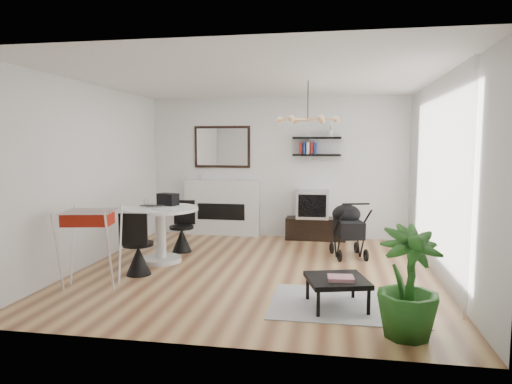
% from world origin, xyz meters
% --- Properties ---
extents(floor, '(5.00, 5.00, 0.00)m').
position_xyz_m(floor, '(0.00, 0.00, 0.00)').
color(floor, brown).
rests_on(floor, ground).
extents(ceiling, '(5.00, 5.00, 0.00)m').
position_xyz_m(ceiling, '(0.00, 0.00, 2.70)').
color(ceiling, white).
rests_on(ceiling, wall_back).
extents(wall_back, '(5.00, 0.00, 5.00)m').
position_xyz_m(wall_back, '(0.00, 2.50, 1.35)').
color(wall_back, white).
rests_on(wall_back, floor).
extents(wall_left, '(0.00, 5.00, 5.00)m').
position_xyz_m(wall_left, '(-2.50, 0.00, 1.35)').
color(wall_left, white).
rests_on(wall_left, floor).
extents(wall_right, '(0.00, 5.00, 5.00)m').
position_xyz_m(wall_right, '(2.50, 0.00, 1.35)').
color(wall_right, white).
rests_on(wall_right, floor).
extents(sheer_curtain, '(0.04, 3.60, 2.60)m').
position_xyz_m(sheer_curtain, '(2.40, 0.20, 1.35)').
color(sheer_curtain, white).
rests_on(sheer_curtain, wall_right).
extents(fireplace, '(1.50, 0.17, 2.16)m').
position_xyz_m(fireplace, '(-1.10, 2.42, 0.69)').
color(fireplace, white).
rests_on(fireplace, floor).
extents(shelf_lower, '(0.90, 0.25, 0.04)m').
position_xyz_m(shelf_lower, '(0.75, 2.37, 1.60)').
color(shelf_lower, black).
rests_on(shelf_lower, wall_back).
extents(shelf_upper, '(0.90, 0.25, 0.04)m').
position_xyz_m(shelf_upper, '(0.75, 2.37, 1.92)').
color(shelf_upper, black).
rests_on(shelf_upper, wall_back).
extents(pendant_lamp, '(0.90, 0.90, 0.10)m').
position_xyz_m(pendant_lamp, '(0.70, 0.30, 2.15)').
color(pendant_lamp, '#E1AD76').
rests_on(pendant_lamp, ceiling).
extents(tv_console, '(1.11, 0.39, 0.42)m').
position_xyz_m(tv_console, '(0.75, 2.30, 0.21)').
color(tv_console, black).
rests_on(tv_console, floor).
extents(crt_tv, '(0.60, 0.52, 0.52)m').
position_xyz_m(crt_tv, '(0.70, 2.29, 0.68)').
color(crt_tv, silver).
rests_on(crt_tv, tv_console).
extents(dining_table, '(1.15, 1.15, 0.84)m').
position_xyz_m(dining_table, '(-1.52, 0.25, 0.56)').
color(dining_table, white).
rests_on(dining_table, floor).
extents(laptop, '(0.38, 0.27, 0.03)m').
position_xyz_m(laptop, '(-1.66, 0.21, 0.86)').
color(laptop, black).
rests_on(laptop, dining_table).
extents(black_bag, '(0.36, 0.29, 0.19)m').
position_xyz_m(black_bag, '(-1.50, 0.51, 0.94)').
color(black_bag, black).
rests_on(black_bag, dining_table).
extents(newspaper, '(0.40, 0.36, 0.01)m').
position_xyz_m(newspaper, '(-1.36, 0.11, 0.85)').
color(newspaper, white).
rests_on(newspaper, dining_table).
extents(drinking_glass, '(0.07, 0.07, 0.11)m').
position_xyz_m(drinking_glass, '(-1.83, 0.43, 0.90)').
color(drinking_glass, white).
rests_on(drinking_glass, dining_table).
extents(chair_far, '(0.41, 0.41, 0.85)m').
position_xyz_m(chair_far, '(-1.42, 0.95, 0.27)').
color(chair_far, black).
rests_on(chair_far, floor).
extents(chair_near, '(0.43, 0.44, 0.89)m').
position_xyz_m(chair_near, '(-1.56, -0.50, 0.28)').
color(chair_near, black).
rests_on(chair_near, floor).
extents(drying_rack, '(0.77, 0.73, 0.99)m').
position_xyz_m(drying_rack, '(-1.92, -1.10, 0.52)').
color(drying_rack, white).
rests_on(drying_rack, floor).
extents(stroller, '(0.62, 0.83, 0.93)m').
position_xyz_m(stroller, '(1.32, 1.08, 0.40)').
color(stroller, black).
rests_on(stroller, floor).
extents(rug, '(1.67, 1.21, 0.01)m').
position_xyz_m(rug, '(1.24, -1.21, 0.01)').
color(rug, '#B0B0B0').
rests_on(rug, floor).
extents(coffee_table, '(0.77, 0.77, 0.32)m').
position_xyz_m(coffee_table, '(1.14, -1.31, 0.30)').
color(coffee_table, black).
rests_on(coffee_table, rug).
extents(magazines, '(0.29, 0.24, 0.04)m').
position_xyz_m(magazines, '(1.18, -1.39, 0.36)').
color(magazines, '#C03049').
rests_on(magazines, coffee_table).
extents(potted_plant, '(0.75, 0.75, 1.05)m').
position_xyz_m(potted_plant, '(1.78, -1.99, 0.52)').
color(potted_plant, '#205518').
rests_on(potted_plant, floor).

